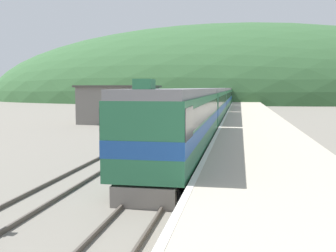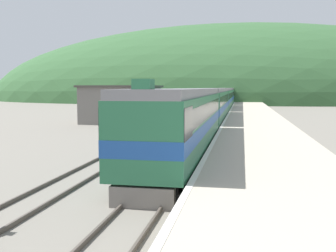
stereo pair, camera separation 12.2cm
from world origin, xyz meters
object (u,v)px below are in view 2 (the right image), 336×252
at_px(carriage_second, 211,105).
at_px(siding_train, 192,103).
at_px(carriage_third, 221,100).
at_px(carriage_fourth, 227,97).
at_px(express_train_lead_car, 183,121).

distance_m(carriage_second, siding_train, 16.13).
bearing_deg(siding_train, carriage_third, 55.99).
distance_m(carriage_fourth, siding_train, 28.18).
bearing_deg(carriage_fourth, carriage_second, -90.00).
xyz_separation_m(express_train_lead_car, carriage_fourth, (0.00, 64.91, -0.01)).
bearing_deg(siding_train, carriage_fourth, 81.54).
bearing_deg(carriage_fourth, express_train_lead_car, -90.00).
bearing_deg(carriage_third, express_train_lead_car, -90.00).
relative_size(express_train_lead_car, siding_train, 0.55).
relative_size(express_train_lead_car, carriage_third, 0.95).
xyz_separation_m(carriage_fourth, siding_train, (-4.15, -27.87, -0.33)).
distance_m(express_train_lead_car, carriage_third, 43.18).
relative_size(carriage_second, carriage_third, 1.00).
distance_m(carriage_third, carriage_fourth, 21.73).
height_order(carriage_third, carriage_fourth, same).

